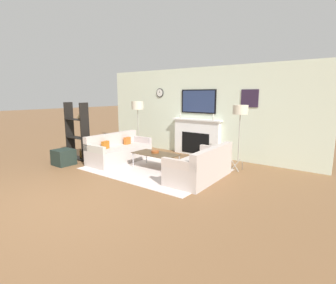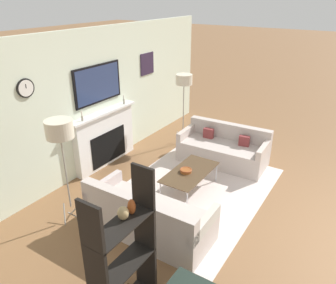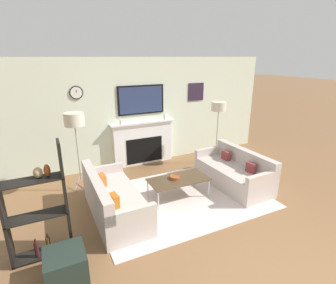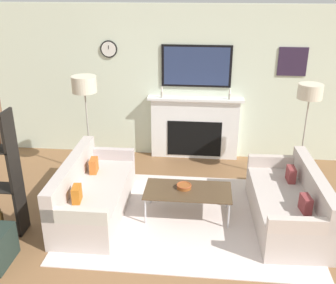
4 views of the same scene
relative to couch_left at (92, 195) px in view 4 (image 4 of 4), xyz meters
The scene contains 8 objects.
fireplace_wall 2.69m from the couch_left, 57.58° to the left, with size 7.32×0.28×2.70m.
area_rug 1.37m from the couch_left, ahead, with size 3.30×2.37×0.01m.
couch_left is the anchor object (origin of this frame).
couch_right 2.69m from the couch_left, ahead, with size 0.89×1.79×0.77m.
coffee_table 1.33m from the couch_left, ahead, with size 1.19×0.60×0.40m.
decorative_bowl 1.29m from the couch_left, ahead, with size 0.21×0.21×0.06m.
floor_lamp_left 1.76m from the couch_left, 107.37° to the left, with size 0.39×0.39×1.68m.
floor_lamp_right 3.51m from the couch_left, 21.33° to the left, with size 0.37×0.37×1.64m.
Camera 4 is at (0.18, -2.10, 3.08)m, focal length 42.00 mm.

